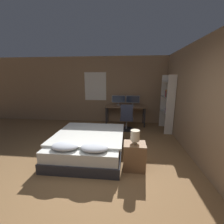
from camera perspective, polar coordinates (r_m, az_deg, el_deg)
ground_plane at (r=2.97m, az=-7.93°, el=-26.18°), size 20.00×20.00×0.00m
wall_back at (r=6.29m, az=0.33°, el=8.28°), size 12.00×0.08×2.70m
wall_side_right at (r=4.08m, az=28.68°, el=4.10°), size 0.06×12.00×2.70m
bed at (r=3.84m, az=-8.84°, el=-11.98°), size 1.67×1.92×0.59m
nightstand at (r=3.26m, az=8.52°, el=-16.28°), size 0.45×0.37×0.56m
bedside_lamp at (r=3.07m, az=8.81°, el=-8.90°), size 0.18×0.18×0.28m
desk at (r=5.99m, az=5.13°, el=1.40°), size 1.58×0.61×0.76m
monitor_left at (r=6.14m, az=2.49°, el=4.80°), size 0.55×0.16×0.40m
monitor_right at (r=6.13m, az=7.95°, el=4.68°), size 0.55×0.16×0.40m
keyboard at (r=5.77m, az=5.12°, el=1.99°), size 0.42×0.13×0.02m
computer_mouse at (r=5.77m, az=8.09°, el=2.01°), size 0.07×0.05×0.04m
office_chair at (r=5.38m, az=5.56°, el=-3.11°), size 0.52×0.52×0.97m
bookshelf at (r=5.50m, az=20.56°, el=4.22°), size 0.27×0.90×1.96m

